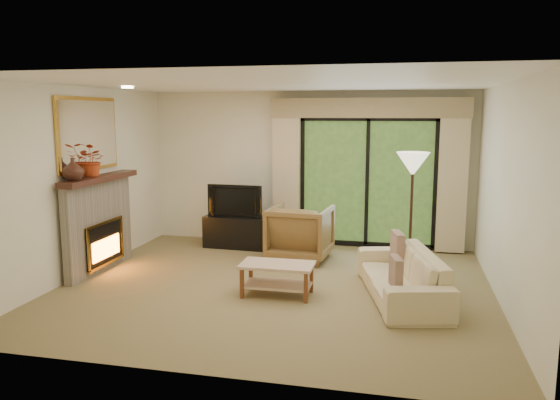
% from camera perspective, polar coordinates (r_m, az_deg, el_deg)
% --- Properties ---
extents(floor, '(5.50, 5.50, 0.00)m').
position_cam_1_polar(floor, '(7.20, -0.54, -9.05)').
color(floor, olive).
rests_on(floor, ground).
extents(ceiling, '(5.50, 5.50, 0.00)m').
position_cam_1_polar(ceiling, '(6.85, -0.57, 12.09)').
color(ceiling, white).
rests_on(ceiling, ground).
extents(wall_back, '(5.00, 0.00, 5.00)m').
position_cam_1_polar(wall_back, '(9.34, 3.01, 3.29)').
color(wall_back, '#F2E8C8').
rests_on(wall_back, ground).
extents(wall_front, '(5.00, 0.00, 5.00)m').
position_cam_1_polar(wall_front, '(4.55, -7.88, -2.95)').
color(wall_front, '#F2E8C8').
rests_on(wall_front, ground).
extents(wall_left, '(0.00, 5.00, 5.00)m').
position_cam_1_polar(wall_left, '(8.00, -20.10, 1.78)').
color(wall_left, '#F2E8C8').
rests_on(wall_left, ground).
extents(wall_right, '(0.00, 5.00, 5.00)m').
position_cam_1_polar(wall_right, '(6.82, 22.54, 0.46)').
color(wall_right, '#F2E8C8').
rests_on(wall_right, ground).
extents(fireplace, '(0.24, 1.70, 1.37)m').
position_cam_1_polar(fireplace, '(8.20, -18.41, -2.33)').
color(fireplace, gray).
rests_on(fireplace, floor).
extents(mirror, '(0.07, 1.45, 1.02)m').
position_cam_1_polar(mirror, '(8.10, -19.38, 6.52)').
color(mirror, gold).
rests_on(mirror, wall_left).
extents(sliding_door, '(2.26, 0.10, 2.16)m').
position_cam_1_polar(sliding_door, '(9.19, 9.10, 1.85)').
color(sliding_door, black).
rests_on(sliding_door, floor).
extents(curtain_left, '(0.45, 0.18, 2.35)m').
position_cam_1_polar(curtain_left, '(9.26, 0.70, 2.63)').
color(curtain_left, '#CFBA8F').
rests_on(curtain_left, floor).
extents(curtain_right, '(0.45, 0.18, 2.35)m').
position_cam_1_polar(curtain_right, '(9.09, 17.59, 2.09)').
color(curtain_right, '#CFBA8F').
rests_on(curtain_right, floor).
extents(cornice, '(3.20, 0.24, 0.32)m').
position_cam_1_polar(cornice, '(9.03, 9.26, 9.47)').
color(cornice, '#9E8960').
rests_on(cornice, wall_back).
extents(media_console, '(1.08, 0.53, 0.53)m').
position_cam_1_polar(media_console, '(9.24, -4.52, -3.29)').
color(media_console, black).
rests_on(media_console, floor).
extents(tv, '(0.94, 0.17, 0.54)m').
position_cam_1_polar(tv, '(9.14, -4.56, -0.01)').
color(tv, black).
rests_on(tv, media_console).
extents(armchair, '(0.98, 1.00, 0.84)m').
position_cam_1_polar(armchair, '(8.40, 2.13, -3.42)').
color(armchair, brown).
rests_on(armchair, floor).
extents(sofa, '(1.21, 2.09, 0.57)m').
position_cam_1_polar(sofa, '(6.88, 12.60, -7.65)').
color(sofa, beige).
rests_on(sofa, floor).
extents(pillow_near, '(0.17, 0.35, 0.34)m').
position_cam_1_polar(pillow_near, '(6.28, 12.01, -7.38)').
color(pillow_near, '#512823').
rests_on(pillow_near, sofa).
extents(pillow_far, '(0.20, 0.41, 0.40)m').
position_cam_1_polar(pillow_far, '(7.37, 12.17, -4.82)').
color(pillow_far, '#512823').
rests_on(pillow_far, sofa).
extents(coffee_table, '(0.90, 0.50, 0.41)m').
position_cam_1_polar(coffee_table, '(6.82, -0.28, -8.30)').
color(coffee_table, '#D5AE8C').
rests_on(coffee_table, floor).
extents(floor_lamp, '(0.59, 0.59, 1.71)m').
position_cam_1_polar(floor_lamp, '(7.85, 13.53, -1.35)').
color(floor_lamp, beige).
rests_on(floor_lamp, floor).
extents(vase, '(0.35, 0.35, 0.30)m').
position_cam_1_polar(vase, '(7.59, -20.83, 3.02)').
color(vase, '#3C1E15').
rests_on(vase, fireplace).
extents(branches, '(0.51, 0.48, 0.46)m').
position_cam_1_polar(branches, '(7.96, -19.04, 3.98)').
color(branches, '#B03B18').
rests_on(branches, fireplace).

